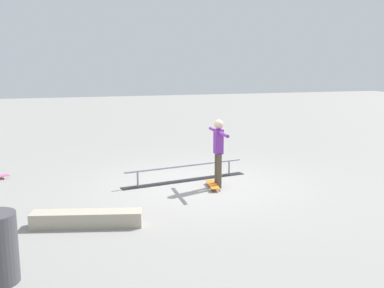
{
  "coord_description": "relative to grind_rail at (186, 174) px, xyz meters",
  "views": [
    {
      "loc": [
        3.21,
        9.46,
        2.79
      ],
      "look_at": [
        0.19,
        0.04,
        1.0
      ],
      "focal_mm": 40.99,
      "sensor_mm": 36.0,
      "label": 1
    }
  ],
  "objects": [
    {
      "name": "ground_plane",
      "position": [
        -0.19,
        0.46,
        -0.17
      ],
      "size": [
        60.0,
        60.0,
        0.0
      ],
      "primitive_type": "plane",
      "color": "gray"
    },
    {
      "name": "skate_ledge",
      "position": [
        2.54,
        2.38,
        -0.04
      ],
      "size": [
        1.95,
        0.83,
        0.26
      ],
      "primitive_type": "cube",
      "rotation": [
        0.0,
        0.0,
        -0.25
      ],
      "color": "#B2A893",
      "rests_on": "ground_plane"
    },
    {
      "name": "skater_main",
      "position": [
        -0.55,
        0.77,
        0.74
      ],
      "size": [
        0.22,
        1.27,
        1.57
      ],
      "rotation": [
        0.0,
        0.0,
        4.66
      ],
      "color": "brown",
      "rests_on": "ground_plane"
    },
    {
      "name": "grind_rail",
      "position": [
        0.0,
        0.0,
        0.0
      ],
      "size": [
        3.26,
        0.78,
        0.4
      ],
      "rotation": [
        0.0,
        0.0,
        0.17
      ],
      "color": "black",
      "rests_on": "ground_plane"
    },
    {
      "name": "skateboard_main",
      "position": [
        -0.41,
        0.78,
        -0.1
      ],
      "size": [
        0.37,
        0.82,
        0.09
      ],
      "rotation": [
        0.0,
        0.0,
        4.53
      ],
      "color": "orange",
      "rests_on": "ground_plane"
    }
  ]
}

